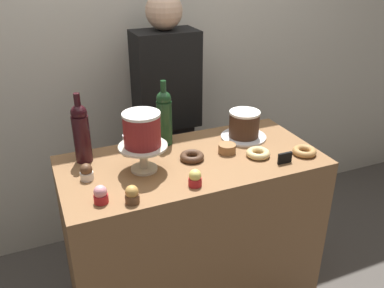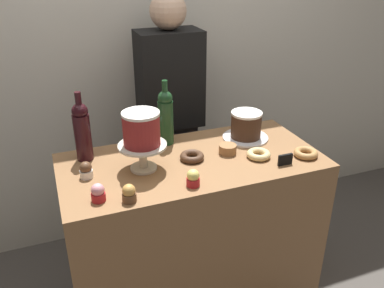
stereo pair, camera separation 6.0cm
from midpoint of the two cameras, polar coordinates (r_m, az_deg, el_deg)
back_wall at (r=2.54m, az=-8.62°, el=14.17°), size 6.00×0.05×2.60m
display_counter at (r=2.13m, az=-0.83°, el=-13.12°), size 1.21×0.59×0.92m
cake_stand_pedestal at (r=1.77m, az=-7.83°, el=-1.30°), size 0.21×0.21×0.12m
white_layer_cake at (r=1.73m, az=-8.05°, el=2.05°), size 0.16×0.16×0.15m
silver_serving_platter at (r=2.11m, az=6.42°, el=1.03°), size 0.23×0.23×0.01m
chocolate_round_cake at (r=2.08m, az=6.52°, el=2.84°), size 0.16×0.16×0.13m
wine_bottle_green at (r=1.99m, az=-4.79°, el=3.86°), size 0.08×0.08×0.33m
wine_bottle_dark_red at (r=1.88m, az=-16.21°, el=1.62°), size 0.08×0.08×0.33m
cupcake_chocolate at (r=1.77m, az=-15.56°, el=-3.84°), size 0.06×0.06×0.07m
cupcake_strawberry at (r=1.60m, az=-13.79°, el=-6.95°), size 0.06×0.06×0.07m
cupcake_caramel at (r=1.58m, az=-9.52°, el=-7.05°), size 0.06×0.06×0.07m
cupcake_lemon at (r=1.66m, az=-0.61°, el=-4.84°), size 0.06×0.06×0.07m
donut_maple at (r=1.99m, az=14.68°, el=-1.01°), size 0.11×0.11×0.03m
donut_chocolate at (r=1.87m, az=-0.85°, el=-1.83°), size 0.11×0.11×0.03m
donut_glazed at (r=1.92m, az=8.38°, el=-1.30°), size 0.11×0.11×0.03m
cookie_stack at (r=1.94m, az=4.08°, el=-0.66°), size 0.08×0.08×0.04m
price_sign_chalkboard at (r=1.88m, az=12.03°, el=-1.95°), size 0.07×0.01×0.05m
coffee_cup_ceramic at (r=1.97m, az=-9.45°, el=0.17°), size 0.08×0.08×0.08m
barista_figure at (r=2.44m, az=-4.20°, el=2.60°), size 0.36×0.22×1.60m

